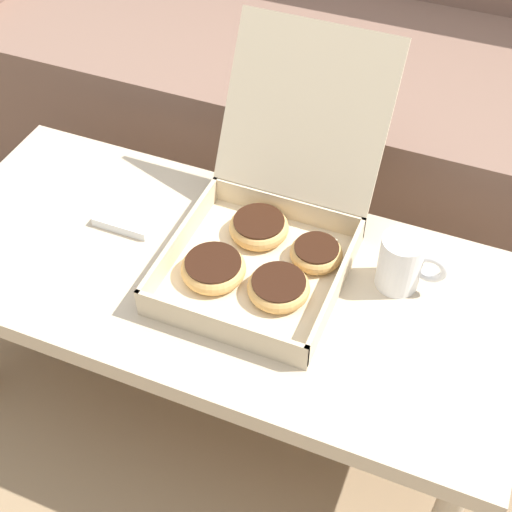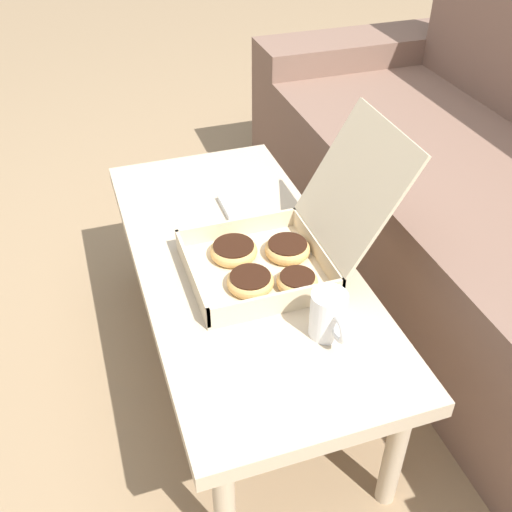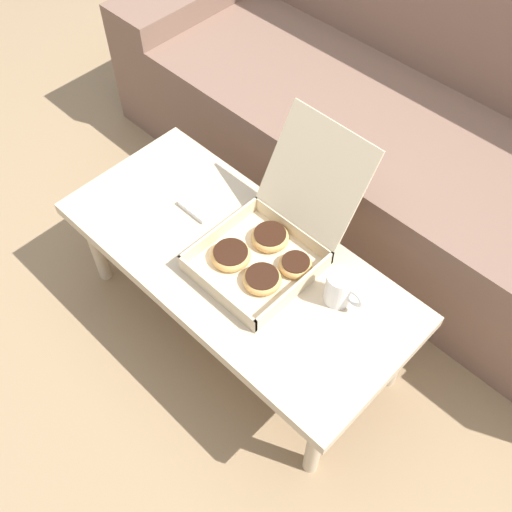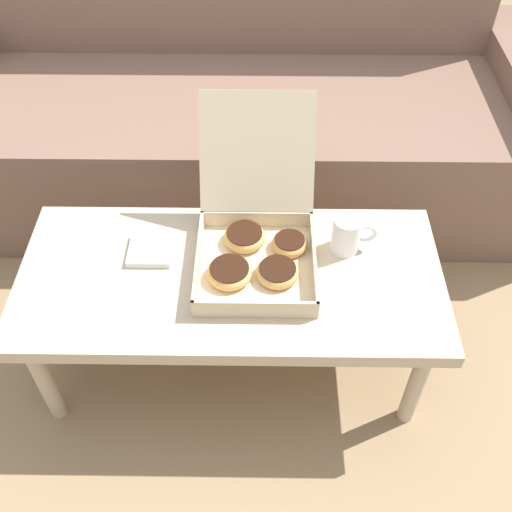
{
  "view_description": "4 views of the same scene",
  "coord_description": "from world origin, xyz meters",
  "px_view_note": "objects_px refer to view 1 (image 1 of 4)",
  "views": [
    {
      "loc": [
        0.39,
        -0.81,
        1.32
      ],
      "look_at": [
        0.07,
        -0.03,
        0.43
      ],
      "focal_mm": 50.0,
      "sensor_mm": 36.0,
      "label": 1
    },
    {
      "loc": [
        1.1,
        -0.37,
        1.28
      ],
      "look_at": [
        0.07,
        -0.03,
        0.43
      ],
      "focal_mm": 42.0,
      "sensor_mm": 36.0,
      "label": 2
    },
    {
      "loc": [
        0.76,
        -0.74,
        1.76
      ],
      "look_at": [
        0.07,
        -0.03,
        0.43
      ],
      "focal_mm": 42.0,
      "sensor_mm": 36.0,
      "label": 3
    },
    {
      "loc": [
        0.08,
        -1.05,
        1.53
      ],
      "look_at": [
        0.07,
        -0.03,
        0.43
      ],
      "focal_mm": 42.0,
      "sensor_mm": 36.0,
      "label": 4
    }
  ],
  "objects_px": {
    "coffee_table": "(219,287)",
    "coffee_mug": "(402,263)",
    "couch": "(354,68)",
    "pastry_box": "(268,234)"
  },
  "relations": [
    {
      "from": "coffee_table",
      "to": "coffee_mug",
      "type": "relative_size",
      "value": 9.18
    },
    {
      "from": "couch",
      "to": "coffee_table",
      "type": "relative_size",
      "value": 2.06
    },
    {
      "from": "pastry_box",
      "to": "coffee_mug",
      "type": "relative_size",
      "value": 3.97
    },
    {
      "from": "couch",
      "to": "coffee_mug",
      "type": "height_order",
      "value": "couch"
    },
    {
      "from": "couch",
      "to": "coffee_table",
      "type": "height_order",
      "value": "couch"
    },
    {
      "from": "coffee_table",
      "to": "pastry_box",
      "type": "xyz_separation_m",
      "value": [
        0.07,
        0.07,
        0.1
      ]
    },
    {
      "from": "coffee_table",
      "to": "pastry_box",
      "type": "bearing_deg",
      "value": 46.86
    },
    {
      "from": "coffee_mug",
      "to": "pastry_box",
      "type": "bearing_deg",
      "value": -174.3
    },
    {
      "from": "couch",
      "to": "pastry_box",
      "type": "height_order",
      "value": "couch"
    },
    {
      "from": "couch",
      "to": "pastry_box",
      "type": "bearing_deg",
      "value": -85.18
    }
  ]
}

